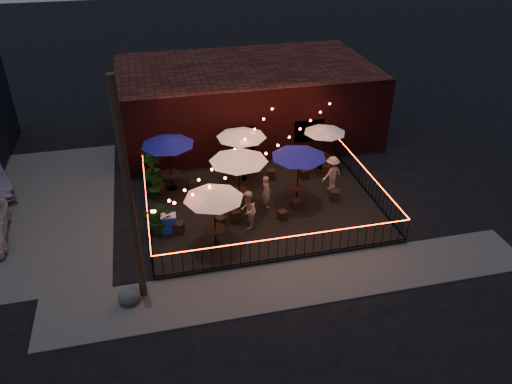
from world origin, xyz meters
TOP-DOWN VIEW (x-y plane):
  - ground at (0.00, 0.00)m, footprint 110.00×110.00m
  - patio at (0.00, 2.00)m, footprint 10.00×8.00m
  - sidewalk at (0.00, -3.25)m, footprint 18.00×2.50m
  - brick_building at (1.00, 9.99)m, footprint 14.00×8.00m
  - utility_pole at (-5.40, -2.60)m, footprint 0.26×0.26m
  - fence_front at (0.00, -2.00)m, footprint 10.00×0.04m
  - fence_left at (-5.00, 2.00)m, footprint 0.04×8.00m
  - fence_right at (5.00, 2.00)m, footprint 0.04×8.00m
  - festoon_lights at (-1.01, 1.70)m, footprint 10.02×8.72m
  - cafe_table_0 at (-2.48, -0.51)m, footprint 2.40×2.40m
  - cafe_table_1 at (-3.80, 4.26)m, footprint 2.90×2.90m
  - cafe_table_2 at (-1.04, 1.87)m, footprint 3.08×3.08m
  - cafe_table_3 at (-0.38, 4.47)m, footprint 2.96×2.96m
  - cafe_table_4 at (1.58, 1.82)m, footprint 2.80×2.80m
  - cafe_table_5 at (3.80, 4.62)m, footprint 2.14×2.14m
  - bistro_chair_0 at (-3.83, 0.66)m, footprint 0.52×0.52m
  - bistro_chair_1 at (-2.09, 0.73)m, footprint 0.48×0.48m
  - bistro_chair_2 at (-4.34, 3.99)m, footprint 0.43×0.43m
  - bistro_chair_3 at (-2.79, 3.96)m, footprint 0.45×0.45m
  - bistro_chair_4 at (-1.38, 0.99)m, footprint 0.40×0.40m
  - bistro_chair_5 at (0.58, 0.62)m, footprint 0.45×0.45m
  - bistro_chair_6 at (-0.63, 4.40)m, footprint 0.41×0.41m
  - bistro_chair_7 at (1.01, 4.17)m, footprint 0.48×0.48m
  - bistro_chair_8 at (1.39, 1.29)m, footprint 0.48×0.48m
  - bistro_chair_9 at (3.30, 1.59)m, footprint 0.54×0.54m
  - bistro_chair_10 at (2.59, 3.84)m, footprint 0.45×0.45m
  - bistro_chair_11 at (3.79, 4.02)m, footprint 0.52×0.52m
  - patron_a at (0.15, 1.78)m, footprint 0.49×0.63m
  - patron_b at (-0.98, 0.38)m, footprint 0.90×1.01m
  - patron_c at (3.49, 2.53)m, footprint 1.24×0.98m
  - potted_shrub_a at (-4.53, 0.93)m, footprint 1.52×1.42m
  - potted_shrub_b at (-4.53, 3.51)m, footprint 0.79×0.70m
  - potted_shrub_c at (-4.60, 4.98)m, footprint 0.98×0.98m
  - cooler at (-4.20, 0.81)m, footprint 0.64×0.48m
  - boulder at (-5.89, -2.91)m, footprint 0.85×0.73m

SIDE VIEW (x-z plane):
  - ground at x=0.00m, z-range 0.00..0.00m
  - sidewalk at x=0.00m, z-range 0.00..0.05m
  - patio at x=0.00m, z-range 0.00..0.15m
  - boulder at x=-5.89m, z-range 0.00..0.65m
  - bistro_chair_5 at x=0.58m, z-range 0.15..0.55m
  - bistro_chair_6 at x=-0.63m, z-range 0.15..0.56m
  - bistro_chair_1 at x=-2.09m, z-range 0.15..0.58m
  - bistro_chair_3 at x=-2.79m, z-range 0.15..0.59m
  - bistro_chair_7 at x=1.01m, z-range 0.15..0.60m
  - bistro_chair_4 at x=-1.38m, z-range 0.15..0.61m
  - bistro_chair_8 at x=1.39m, z-range 0.15..0.61m
  - bistro_chair_11 at x=3.79m, z-range 0.15..0.62m
  - bistro_chair_10 at x=2.59m, z-range 0.15..0.62m
  - bistro_chair_0 at x=-3.83m, z-range 0.15..0.63m
  - bistro_chair_2 at x=-4.34m, z-range 0.15..0.64m
  - bistro_chair_9 at x=3.30m, z-range 0.15..0.65m
  - cooler at x=-4.20m, z-range 0.16..0.97m
  - fence_front at x=0.00m, z-range 0.14..1.18m
  - fence_left at x=-5.00m, z-range 0.14..1.18m
  - fence_right at x=5.00m, z-range 0.14..1.18m
  - potted_shrub_b at x=-4.53m, z-range 0.15..1.35m
  - potted_shrub_a at x=-4.53m, z-range 0.15..1.52m
  - patron_a at x=0.15m, z-range 0.15..1.68m
  - potted_shrub_c at x=-4.60m, z-range 0.15..1.70m
  - patron_c at x=3.49m, z-range 0.15..1.83m
  - patron_b at x=-0.98m, z-range 0.15..1.86m
  - brick_building at x=1.00m, z-range 0.00..4.00m
  - cafe_table_5 at x=3.80m, z-range 1.09..3.37m
  - cafe_table_0 at x=-2.48m, z-range 1.20..3.74m
  - festoon_lights at x=-1.01m, z-range 1.86..3.18m
  - cafe_table_3 at x=-0.38m, z-range 1.22..3.82m
  - cafe_table_4 at x=1.58m, z-range 1.25..3.93m
  - cafe_table_1 at x=-3.80m, z-range 1.26..3.95m
  - cafe_table_2 at x=-1.04m, z-range 1.29..4.05m
  - utility_pole at x=-5.40m, z-range 0.00..8.00m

